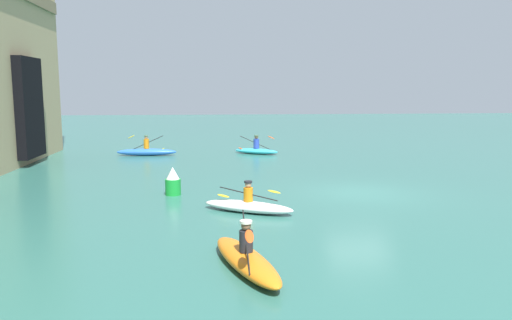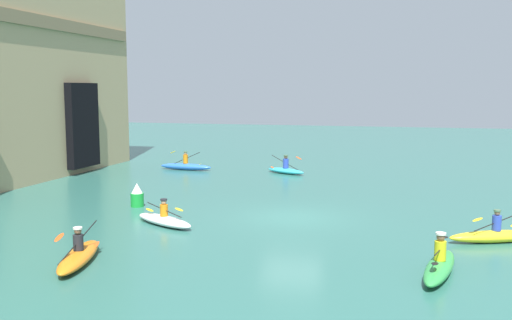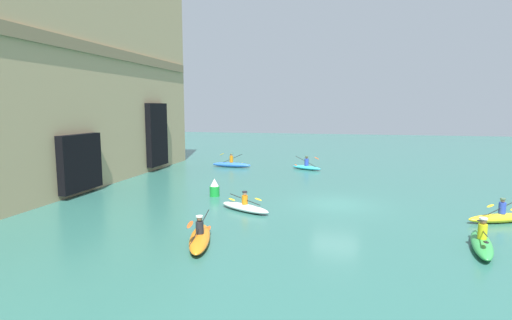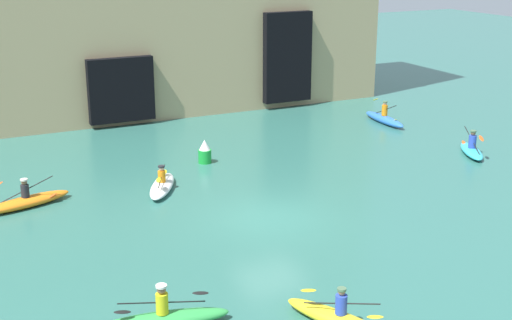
# 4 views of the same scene
# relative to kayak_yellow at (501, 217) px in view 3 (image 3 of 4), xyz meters

# --- Properties ---
(ground_plane) EXTENTS (120.00, 120.00, 0.00)m
(ground_plane) POSITION_rel_kayak_yellow_xyz_m (1.85, 7.59, -0.25)
(ground_plane) COLOR #2D665B
(cliff_bluff) EXTENTS (34.99, 8.14, 16.51)m
(cliff_bluff) POSITION_rel_kayak_yellow_xyz_m (-0.19, 26.86, 7.97)
(cliff_bluff) COLOR tan
(cliff_bluff) RESTS_ON ground
(kayak_yellow) EXTENTS (1.96, 3.41, 1.15)m
(kayak_yellow) POSITION_rel_kayak_yellow_xyz_m (0.00, 0.00, 0.00)
(kayak_yellow) COLOR yellow
(kayak_yellow) RESTS_ON ground
(kayak_white) EXTENTS (2.22, 3.15, 1.04)m
(kayak_white) POSITION_rel_kayak_yellow_xyz_m (-0.69, 12.16, -0.03)
(kayak_white) COLOR white
(kayak_white) RESTS_ON ground
(kayak_orange) EXTENTS (3.59, 1.74, 1.15)m
(kayak_orange) POSITION_rel_kayak_yellow_xyz_m (-5.91, 12.62, -0.01)
(kayak_orange) COLOR orange
(kayak_orange) RESTS_ON ground
(kayak_green) EXTENTS (3.59, 1.33, 1.23)m
(kayak_green) POSITION_rel_kayak_yellow_xyz_m (-4.14, 2.05, 0.01)
(kayak_green) COLOR green
(kayak_green) RESTS_ON ground
(kayak_cyan) EXTENTS (2.00, 2.86, 1.17)m
(kayak_cyan) POSITION_rel_kayak_yellow_xyz_m (13.95, 10.48, -0.01)
(kayak_cyan) COLOR #33B2C6
(kayak_cyan) RESTS_ON ground
(kayak_blue) EXTENTS (0.88, 3.62, 1.26)m
(kayak_blue) POSITION_rel_kayak_yellow_xyz_m (13.82, 17.18, 0.01)
(kayak_blue) COLOR blue
(kayak_blue) RESTS_ON ground
(marker_buoy) EXTENTS (0.59, 0.59, 1.07)m
(marker_buoy) POSITION_rel_kayak_yellow_xyz_m (2.24, 14.80, 0.25)
(marker_buoy) COLOR green
(marker_buoy) RESTS_ON ground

